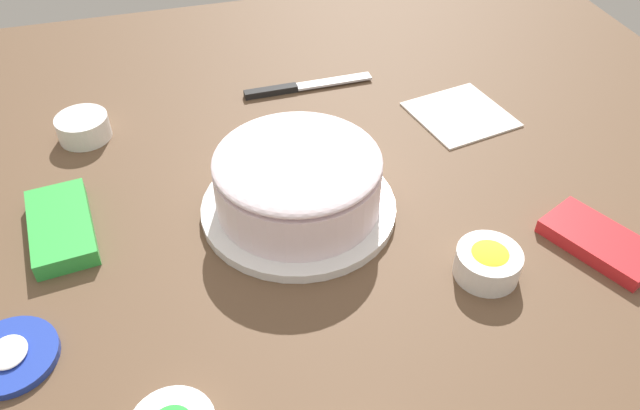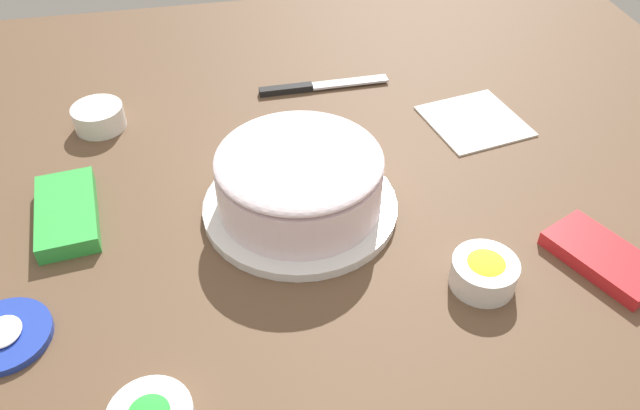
# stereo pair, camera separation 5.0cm
# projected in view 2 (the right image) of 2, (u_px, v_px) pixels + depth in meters

# --- Properties ---
(ground_plane) EXTENTS (1.54, 1.54, 0.00)m
(ground_plane) POSITION_uv_depth(u_px,v_px,m) (331.00, 231.00, 0.87)
(ground_plane) COLOR brown
(frosted_cake) EXTENTS (0.27, 0.27, 0.11)m
(frosted_cake) POSITION_uv_depth(u_px,v_px,m) (300.00, 183.00, 0.87)
(frosted_cake) COLOR white
(frosted_cake) RESTS_ON ground_plane
(frosting_tub_lid) EXTENTS (0.11, 0.11, 0.02)m
(frosting_tub_lid) POSITION_uv_depth(u_px,v_px,m) (5.00, 335.00, 0.73)
(frosting_tub_lid) COLOR #233DAD
(frosting_tub_lid) RESTS_ON ground_plane
(spreading_knife) EXTENTS (0.02, 0.24, 0.01)m
(spreading_knife) POSITION_uv_depth(u_px,v_px,m) (312.00, 86.00, 1.14)
(spreading_knife) COLOR silver
(spreading_knife) RESTS_ON ground_plane
(sprinkle_bowl_yellow) EXTENTS (0.08, 0.08, 0.04)m
(sprinkle_bowl_yellow) POSITION_uv_depth(u_px,v_px,m) (484.00, 271.00, 0.79)
(sprinkle_bowl_yellow) COLOR white
(sprinkle_bowl_yellow) RESTS_ON ground_plane
(sprinkle_bowl_rainbow) EXTENTS (0.08, 0.08, 0.04)m
(sprinkle_bowl_rainbow) POSITION_uv_depth(u_px,v_px,m) (99.00, 117.00, 1.04)
(sprinkle_bowl_rainbow) COLOR white
(sprinkle_bowl_rainbow) RESTS_ON ground_plane
(candy_box_lower) EXTENTS (0.17, 0.13, 0.02)m
(candy_box_lower) POSITION_uv_depth(u_px,v_px,m) (603.00, 258.00, 0.82)
(candy_box_lower) COLOR red
(candy_box_lower) RESTS_ON ground_plane
(candy_box_upper) EXTENTS (0.17, 0.10, 0.03)m
(candy_box_upper) POSITION_uv_depth(u_px,v_px,m) (67.00, 213.00, 0.88)
(candy_box_upper) COLOR green
(candy_box_upper) RESTS_ON ground_plane
(paper_napkin) EXTENTS (0.18, 0.18, 0.01)m
(paper_napkin) POSITION_uv_depth(u_px,v_px,m) (474.00, 120.00, 1.07)
(paper_napkin) COLOR white
(paper_napkin) RESTS_ON ground_plane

